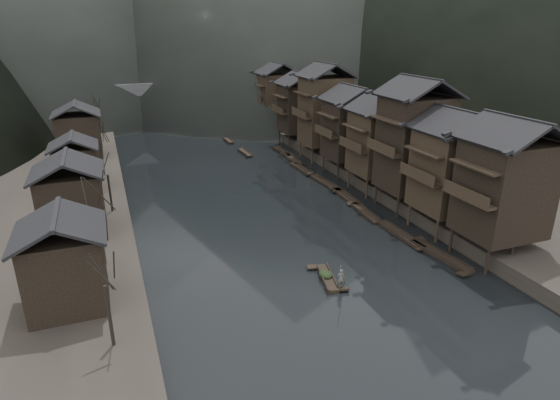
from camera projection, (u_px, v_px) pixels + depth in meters
name	position (u px, v px, depth m)	size (l,w,h in m)	color
water	(297.00, 251.00, 46.78)	(300.00, 300.00, 0.00)	black
right_bank	(382.00, 133.00, 93.03)	(40.00, 200.00, 1.80)	#2D2823
stilt_houses	(358.00, 117.00, 66.13)	(9.00, 67.60, 15.95)	black
left_houses	(73.00, 164.00, 55.59)	(8.10, 53.20, 8.73)	black
bare_trees	(103.00, 151.00, 58.63)	(3.83, 73.78, 7.65)	black
moored_sampans	(336.00, 189.00, 63.37)	(2.95, 49.69, 0.47)	black
midriver_boats	(236.00, 146.00, 85.65)	(1.63, 15.77, 0.44)	black
stone_bridge	(177.00, 98.00, 107.94)	(40.00, 6.00, 9.00)	#4C4C4F
hero_sampan	(327.00, 278.00, 41.39)	(2.06, 5.17, 0.44)	black
cargo_heap	(326.00, 271.00, 41.37)	(1.13, 1.47, 0.68)	black
boatman	(341.00, 276.00, 39.61)	(0.61, 0.40, 1.68)	slate
bamboo_pole	(344.00, 249.00, 38.81)	(0.06, 0.06, 4.15)	#8C7A51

